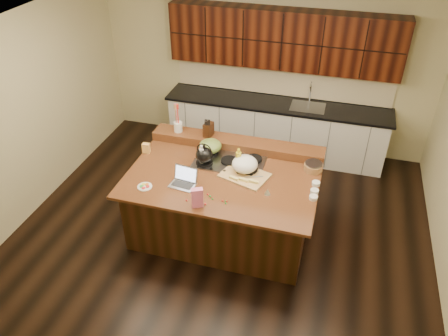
# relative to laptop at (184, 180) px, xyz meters

# --- Properties ---
(room) EXTENTS (5.52, 5.02, 2.72)m
(room) POSITION_rel_laptop_xyz_m (0.41, 0.30, 0.37)
(room) COLOR black
(room) RESTS_ON ground
(island) EXTENTS (2.40, 1.60, 0.92)m
(island) POSITION_rel_laptop_xyz_m (0.41, 0.30, -0.51)
(island) COLOR black
(island) RESTS_ON ground
(back_ledge) EXTENTS (2.40, 0.30, 0.12)m
(back_ledge) POSITION_rel_laptop_xyz_m (0.41, 1.00, 0.00)
(back_ledge) COLOR black
(back_ledge) RESTS_ON island
(cooktop) EXTENTS (0.92, 0.52, 0.05)m
(cooktop) POSITION_rel_laptop_xyz_m (0.41, 0.60, -0.04)
(cooktop) COLOR gray
(cooktop) RESTS_ON island
(back_counter) EXTENTS (3.70, 0.66, 2.40)m
(back_counter) POSITION_rel_laptop_xyz_m (0.71, 2.52, 0.01)
(back_counter) COLOR silver
(back_counter) RESTS_ON ground
(kettle) EXTENTS (0.27, 0.27, 0.20)m
(kettle) POSITION_rel_laptop_xyz_m (0.11, 0.47, 0.09)
(kettle) COLOR black
(kettle) RESTS_ON cooktop
(green_bowl) EXTENTS (0.36, 0.36, 0.17)m
(green_bowl) POSITION_rel_laptop_xyz_m (0.11, 0.73, 0.07)
(green_bowl) COLOR #5B742E
(green_bowl) RESTS_ON cooktop
(laptop) EXTENTS (0.33, 0.27, 0.21)m
(laptop) POSITION_rel_laptop_xyz_m (0.00, 0.00, 0.00)
(laptop) COLOR #B7B7BC
(laptop) RESTS_ON island
(oil_bottle) EXTENTS (0.09, 0.09, 0.27)m
(oil_bottle) POSITION_rel_laptop_xyz_m (0.57, 0.46, 0.08)
(oil_bottle) COLOR gold
(oil_bottle) RESTS_ON island
(vinegar_bottle) EXTENTS (0.08, 0.08, 0.25)m
(vinegar_bottle) POSITION_rel_laptop_xyz_m (0.08, 0.44, 0.07)
(vinegar_bottle) COLOR silver
(vinegar_bottle) RESTS_ON island
(wooden_tray) EXTENTS (0.66, 0.56, 0.23)m
(wooden_tray) POSITION_rel_laptop_xyz_m (0.66, 0.41, 0.05)
(wooden_tray) COLOR tan
(wooden_tray) RESTS_ON island
(ramekin_a) EXTENTS (0.12, 0.12, 0.04)m
(ramekin_a) POSITION_rel_laptop_xyz_m (1.56, 0.13, -0.03)
(ramekin_a) COLOR white
(ramekin_a) RESTS_ON island
(ramekin_b) EXTENTS (0.12, 0.12, 0.04)m
(ramekin_b) POSITION_rel_laptop_xyz_m (1.56, 0.25, -0.03)
(ramekin_b) COLOR white
(ramekin_b) RESTS_ON island
(ramekin_c) EXTENTS (0.13, 0.13, 0.04)m
(ramekin_c) POSITION_rel_laptop_xyz_m (1.56, 0.42, -0.03)
(ramekin_c) COLOR white
(ramekin_c) RESTS_ON island
(strainer_bowl) EXTENTS (0.29, 0.29, 0.09)m
(strainer_bowl) POSITION_rel_laptop_xyz_m (1.49, 0.73, -0.01)
(strainer_bowl) COLOR #996B3F
(strainer_bowl) RESTS_ON island
(kitchen_timer) EXTENTS (0.09, 0.09, 0.07)m
(kitchen_timer) POSITION_rel_laptop_xyz_m (1.02, 0.08, -0.02)
(kitchen_timer) COLOR silver
(kitchen_timer) RESTS_ON island
(pink_bag) EXTENTS (0.15, 0.12, 0.24)m
(pink_bag) POSITION_rel_laptop_xyz_m (0.30, -0.36, 0.07)
(pink_bag) COLOR pink
(pink_bag) RESTS_ON island
(candy_plate) EXTENTS (0.21, 0.21, 0.01)m
(candy_plate) POSITION_rel_laptop_xyz_m (-0.44, -0.20, -0.05)
(candy_plate) COLOR white
(candy_plate) RESTS_ON island
(package_box) EXTENTS (0.10, 0.07, 0.14)m
(package_box) POSITION_rel_laptop_xyz_m (-0.74, 0.53, 0.01)
(package_box) COLOR #EBAB53
(package_box) RESTS_ON island
(utensil_crock) EXTENTS (0.15, 0.15, 0.14)m
(utensil_crock) POSITION_rel_laptop_xyz_m (-0.45, 1.00, 0.13)
(utensil_crock) COLOR white
(utensil_crock) RESTS_ON back_ledge
(knife_block) EXTENTS (0.12, 0.17, 0.19)m
(knife_block) POSITION_rel_laptop_xyz_m (-0.00, 1.00, 0.16)
(knife_block) COLOR black
(knife_block) RESTS_ON back_ledge
(gumdrop_0) EXTENTS (0.02, 0.02, 0.02)m
(gumdrop_0) POSITION_rel_laptop_xyz_m (0.55, -0.20, -0.05)
(gumdrop_0) COLOR red
(gumdrop_0) RESTS_ON island
(gumdrop_1) EXTENTS (0.02, 0.02, 0.02)m
(gumdrop_1) POSITION_rel_laptop_xyz_m (0.38, -0.16, -0.05)
(gumdrop_1) COLOR #198C26
(gumdrop_1) RESTS_ON island
(gumdrop_2) EXTENTS (0.02, 0.02, 0.02)m
(gumdrop_2) POSITION_rel_laptop_xyz_m (0.60, -0.20, -0.05)
(gumdrop_2) COLOR red
(gumdrop_2) RESTS_ON island
(gumdrop_3) EXTENTS (0.02, 0.02, 0.02)m
(gumdrop_3) POSITION_rel_laptop_xyz_m (0.59, -0.20, -0.05)
(gumdrop_3) COLOR #198C26
(gumdrop_3) RESTS_ON island
(gumdrop_4) EXTENTS (0.02, 0.02, 0.02)m
(gumdrop_4) POSITION_rel_laptop_xyz_m (0.14, -0.31, -0.05)
(gumdrop_4) COLOR red
(gumdrop_4) RESTS_ON island
(gumdrop_5) EXTENTS (0.02, 0.02, 0.02)m
(gumdrop_5) POSITION_rel_laptop_xyz_m (0.43, -0.20, -0.05)
(gumdrop_5) COLOR #198C26
(gumdrop_5) RESTS_ON island
(gumdrop_6) EXTENTS (0.02, 0.02, 0.02)m
(gumdrop_6) POSITION_rel_laptop_xyz_m (0.35, -0.13, -0.05)
(gumdrop_6) COLOR red
(gumdrop_6) RESTS_ON island
(gumdrop_7) EXTENTS (0.02, 0.02, 0.02)m
(gumdrop_7) POSITION_rel_laptop_xyz_m (0.23, -0.28, -0.05)
(gumdrop_7) COLOR #198C26
(gumdrop_7) RESTS_ON island
(gumdrop_8) EXTENTS (0.02, 0.02, 0.02)m
(gumdrop_8) POSITION_rel_laptop_xyz_m (0.38, -0.32, -0.05)
(gumdrop_8) COLOR red
(gumdrop_8) RESTS_ON island
(gumdrop_9) EXTENTS (0.02, 0.02, 0.02)m
(gumdrop_9) POSITION_rel_laptop_xyz_m (0.60, -0.24, -0.05)
(gumdrop_9) COLOR #198C26
(gumdrop_9) RESTS_ON island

